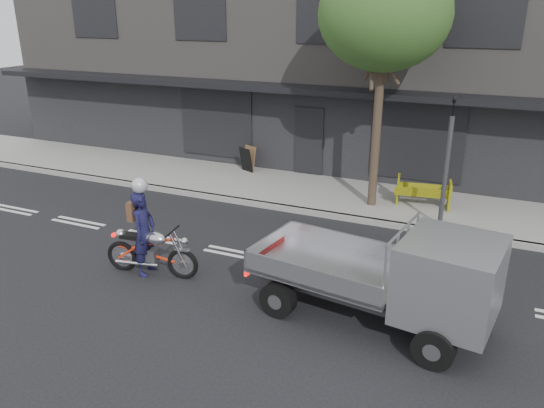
% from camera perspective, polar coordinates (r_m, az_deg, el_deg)
% --- Properties ---
extents(ground, '(80.00, 80.00, 0.00)m').
position_cam_1_polar(ground, '(12.58, -3.88, -5.36)').
color(ground, black).
rests_on(ground, ground).
extents(sidewalk, '(32.00, 3.20, 0.15)m').
position_cam_1_polar(sidewalk, '(16.54, 3.63, 1.35)').
color(sidewalk, gray).
rests_on(sidewalk, ground).
extents(kerb, '(32.00, 0.20, 0.15)m').
position_cam_1_polar(kerb, '(15.14, 1.52, -0.45)').
color(kerb, gray).
rests_on(kerb, ground).
extents(building_main, '(26.00, 10.00, 8.00)m').
position_cam_1_polar(building_main, '(22.01, 10.12, 16.28)').
color(building_main, slate).
rests_on(building_main, ground).
extents(street_tree, '(3.40, 3.40, 6.74)m').
position_cam_1_polar(street_tree, '(14.55, 12.02, 19.26)').
color(street_tree, '#382B21').
rests_on(street_tree, ground).
extents(traffic_light_pole, '(0.12, 0.12, 3.50)m').
position_cam_1_polar(traffic_light_pole, '(13.93, 18.21, 3.50)').
color(traffic_light_pole, '#2D2D30').
rests_on(traffic_light_pole, ground).
extents(motorcycle, '(2.14, 0.62, 1.11)m').
position_cam_1_polar(motorcycle, '(11.70, -12.87, -4.85)').
color(motorcycle, black).
rests_on(motorcycle, ground).
extents(rider, '(0.54, 0.74, 1.86)m').
position_cam_1_polar(rider, '(11.64, -13.61, -3.10)').
color(rider, '#131334').
rests_on(rider, ground).
extents(flatbed_ute, '(4.50, 2.31, 1.99)m').
position_cam_1_polar(flatbed_ute, '(9.46, 16.14, -7.65)').
color(flatbed_ute, black).
rests_on(flatbed_ute, ground).
extents(construction_barrier, '(1.59, 0.84, 0.85)m').
position_cam_1_polar(construction_barrier, '(15.37, 15.83, 1.07)').
color(construction_barrier, yellow).
rests_on(construction_barrier, sidewalk).
extents(sandwich_board, '(0.63, 0.53, 0.84)m').
position_cam_1_polar(sandwich_board, '(18.19, -2.82, 4.77)').
color(sandwich_board, black).
rests_on(sandwich_board, sidewalk).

